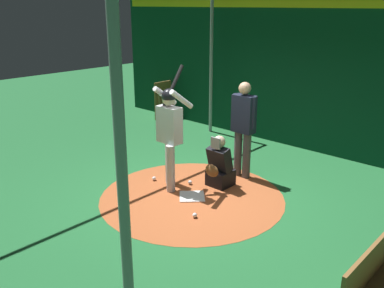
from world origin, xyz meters
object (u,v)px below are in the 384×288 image
(catcher, at_px, (219,167))
(baseball_1, at_px, (195,215))
(baseball_0, at_px, (190,182))
(bench, at_px, (380,284))
(umpire, at_px, (243,124))
(bat_rack, at_px, (168,101))
(batter, at_px, (170,129))
(baseball_2, at_px, (154,178))
(home_plate, at_px, (192,196))

(catcher, xyz_separation_m, baseball_1, (1.17, 0.48, -0.33))
(catcher, relative_size, baseball_0, 12.79)
(catcher, xyz_separation_m, bench, (1.50, 3.31, 0.06))
(umpire, bearing_deg, bat_rack, -116.56)
(batter, distance_m, baseball_2, 1.12)
(catcher, distance_m, baseball_2, 1.25)
(umpire, height_order, baseball_0, umpire)
(catcher, relative_size, bat_rack, 0.90)
(batter, height_order, baseball_1, batter)
(bat_rack, xyz_separation_m, bench, (4.22, 7.42, -0.05))
(bench, bearing_deg, home_plate, -104.00)
(baseball_1, bearing_deg, batter, -117.16)
(home_plate, xyz_separation_m, umpire, (-1.31, 0.07, 1.00))
(batter, relative_size, bat_rack, 2.02)
(batter, distance_m, baseball_1, 1.61)
(home_plate, height_order, baseball_2, baseball_2)
(baseball_2, bearing_deg, bat_rack, -137.41)
(baseball_1, bearing_deg, baseball_0, -133.78)
(baseball_2, bearing_deg, baseball_0, 117.81)
(bat_rack, bearing_deg, umpire, 63.44)
(home_plate, distance_m, baseball_0, 0.51)
(batter, xyz_separation_m, catcher, (-0.61, 0.62, -0.71))
(baseball_1, bearing_deg, bench, 83.37)
(batter, height_order, baseball_0, batter)
(bat_rack, relative_size, bench, 0.73)
(bench, bearing_deg, batter, -102.78)
(bat_rack, bearing_deg, bench, 60.39)
(home_plate, height_order, bat_rack, bat_rack)
(home_plate, distance_m, bat_rack, 5.31)
(batter, bearing_deg, umpire, 153.02)
(baseball_1, distance_m, baseball_2, 1.60)
(umpire, height_order, bat_rack, umpire)
(umpire, xyz_separation_m, baseball_0, (0.96, -0.44, -0.97))
(umpire, bearing_deg, bench, 56.80)
(batter, distance_m, baseball_0, 1.10)
(batter, xyz_separation_m, baseball_2, (0.03, -0.41, -1.04))
(home_plate, bearing_deg, umpire, 176.89)
(catcher, distance_m, bench, 3.63)
(batter, relative_size, baseball_0, 28.64)
(home_plate, relative_size, catcher, 0.44)
(batter, relative_size, bench, 1.48)
(umpire, relative_size, bat_rack, 1.71)
(umpire, distance_m, bat_rack, 4.65)
(bench, height_order, baseball_1, bench)
(umpire, relative_size, bench, 1.25)
(bench, bearing_deg, baseball_1, -96.63)
(bench, distance_m, baseball_1, 2.87)
(bat_rack, xyz_separation_m, baseball_0, (3.03, 3.69, -0.44))
(umpire, distance_m, baseball_0, 1.44)
(catcher, xyz_separation_m, baseball_0, (0.32, -0.42, -0.33))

